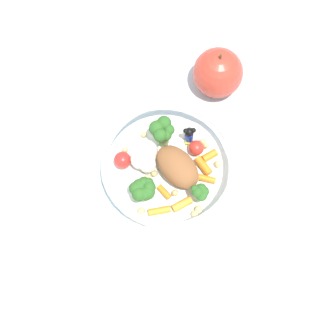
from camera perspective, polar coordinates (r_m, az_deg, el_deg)
name	(u,v)px	position (r m, az deg, el deg)	size (l,w,h in m)	color
ground_plane	(174,178)	(0.82, 0.68, -1.07)	(2.40, 2.40, 0.00)	silver
food_container	(166,166)	(0.79, -0.24, 0.18)	(0.21, 0.21, 0.07)	white
loose_apple	(218,73)	(0.86, 5.61, 10.56)	(0.08, 0.08, 0.10)	#BC3828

